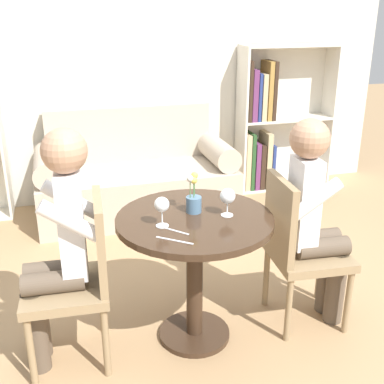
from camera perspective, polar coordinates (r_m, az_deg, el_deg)
The scene contains 14 objects.
ground_plane at distance 2.87m, azimuth 0.29°, elevation -16.61°, with size 16.00×16.00×0.00m, color tan.
back_wall at distance 4.55m, azimuth -8.22°, elevation 15.74°, with size 5.20×0.05×2.70m.
round_table at distance 2.57m, azimuth 0.31°, elevation -6.54°, with size 0.82×0.82×0.74m.
couch at distance 4.36m, azimuth -6.69°, elevation 1.55°, with size 1.72×0.80×0.92m.
bookshelf_right at distance 4.92m, azimuth 9.29°, elevation 7.98°, with size 0.96×0.28×1.43m.
chair_left at distance 2.53m, azimuth -13.23°, elevation -9.55°, with size 0.45×0.45×0.90m.
chair_right at distance 2.81m, azimuth 12.41°, elevation -6.20°, with size 0.45×0.45×0.90m.
person_left at distance 2.45m, azimuth -15.61°, elevation -5.92°, with size 0.43×0.36×1.25m.
person_right at distance 2.76m, azimuth 14.38°, elevation -2.89°, with size 0.43×0.36×1.22m.
wine_glass_left at distance 2.35m, azimuth -3.60°, elevation -1.62°, with size 0.07×0.07×0.15m.
wine_glass_right at distance 2.48m, azimuth 4.24°, elevation -0.59°, with size 0.08×0.08×0.15m.
flower_vase at distance 2.52m, azimuth 0.19°, elevation -0.87°, with size 0.08×0.08×0.22m.
knife_left_setting at distance 2.25m, azimuth -2.07°, elevation -5.75°, with size 0.15×0.13×0.00m.
fork_left_setting at distance 2.35m, azimuth -2.35°, elevation -4.51°, with size 0.13×0.15×0.00m.
Camera 1 is at (-0.64, -2.18, 1.76)m, focal length 45.00 mm.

